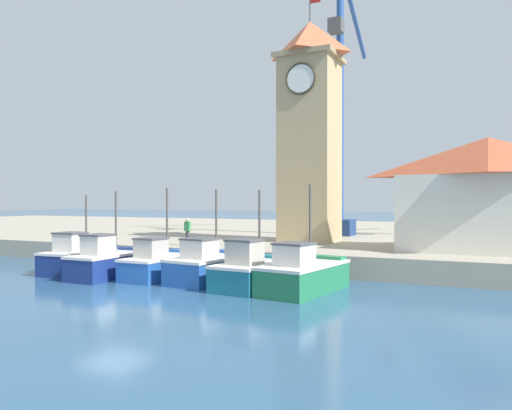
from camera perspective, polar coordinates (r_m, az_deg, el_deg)
ground_plane at (r=20.31m, az=-15.71°, el=-10.14°), size 300.00×300.00×0.00m
quay_wharf at (r=45.16m, az=8.22°, el=-3.55°), size 120.00×40.00×1.11m
fishing_boat_far_left at (r=27.50m, az=-19.56°, el=-5.78°), size 2.40×4.22×4.03m
fishing_boat_left_outer at (r=25.42m, az=-16.56°, el=-6.28°), size 2.01×4.29×4.21m
fishing_boat_left_inner at (r=24.72m, az=-10.92°, el=-6.60°), size 1.98×4.44×4.39m
fishing_boat_mid_left at (r=23.16m, az=-5.40°, el=-6.97°), size 2.63×4.49×4.26m
fishing_boat_center at (r=21.48m, az=-0.37°, el=-7.57°), size 2.40×4.36×4.22m
fishing_boat_mid_right at (r=20.67m, az=5.40°, el=-7.87°), size 2.80×4.84×4.43m
clock_tower at (r=32.62m, az=6.17°, el=8.93°), size 3.83×3.83×15.75m
warehouse_right at (r=28.37m, az=24.99°, el=1.28°), size 9.02×5.44×5.91m
port_crane_near at (r=38.84m, az=9.71°, el=7.69°), size 2.00×10.22×20.75m
dock_worker_near_tower at (r=29.46m, az=-7.83°, el=-2.97°), size 0.34×0.22×1.62m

